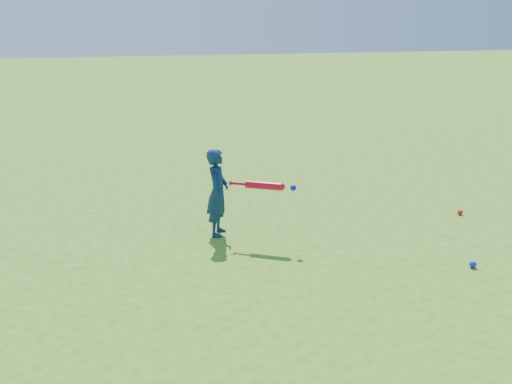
% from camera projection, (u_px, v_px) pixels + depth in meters
% --- Properties ---
extents(ground, '(80.00, 80.00, 0.00)m').
position_uv_depth(ground, '(270.00, 239.00, 7.15)').
color(ground, '#3F761C').
rests_on(ground, ground).
extents(child, '(0.41, 0.48, 1.11)m').
position_uv_depth(child, '(218.00, 193.00, 7.14)').
color(child, '#10264C').
rests_on(child, ground).
extents(ground_ball_red, '(0.07, 0.07, 0.07)m').
position_uv_depth(ground_ball_red, '(460.00, 212.00, 8.02)').
color(ground_ball_red, red).
rests_on(ground_ball_red, ground).
extents(ground_ball_blue, '(0.08, 0.08, 0.08)m').
position_uv_depth(ground_ball_blue, '(473.00, 264.00, 6.30)').
color(ground_ball_blue, '#0D22EA').
rests_on(ground_ball_blue, ground).
extents(bat_swing, '(0.73, 0.49, 0.09)m').
position_uv_depth(bat_swing, '(267.00, 186.00, 6.88)').
color(bat_swing, red).
rests_on(bat_swing, ground).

